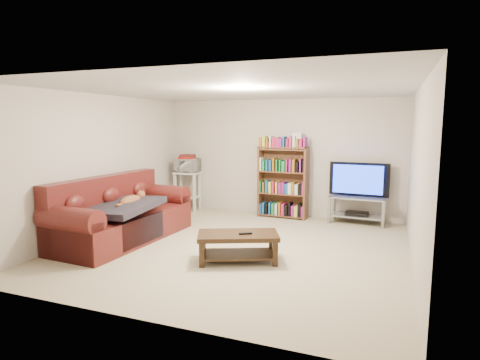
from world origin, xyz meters
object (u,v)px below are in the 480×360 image
at_px(sofa, 120,218).
at_px(tv_stand, 357,205).
at_px(coffee_table, 238,242).
at_px(bookshelf, 283,181).

distance_m(sofa, tv_stand, 4.37).
xyz_separation_m(coffee_table, bookshelf, (-0.12, 2.82, 0.47)).
xyz_separation_m(coffee_table, tv_stand, (1.36, 2.82, 0.07)).
relative_size(sofa, bookshelf, 1.73).
bearing_deg(bookshelf, coffee_table, -85.53).
xyz_separation_m(sofa, tv_stand, (3.58, 2.51, -0.01)).
relative_size(tv_stand, bookshelf, 0.74).
xyz_separation_m(sofa, coffee_table, (2.22, -0.31, -0.08)).
bearing_deg(coffee_table, tv_stand, 40.88).
height_order(sofa, tv_stand, sofa).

